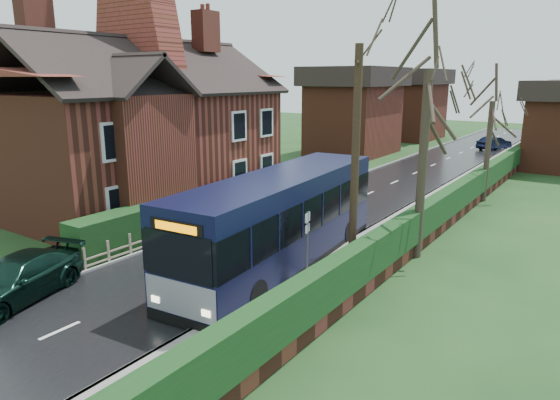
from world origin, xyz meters
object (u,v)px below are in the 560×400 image
Objects in this scene: bus at (280,222)px; telegraph_pole at (355,165)px; car_green at (16,279)px; brick_house at (143,124)px; car_silver at (314,191)px; bus_stop_sign at (307,238)px.

telegraph_pole is at bearing 7.29° from bus.
bus reaches higher than car_green.
telegraph_pole is (13.53, -2.79, -0.45)m from brick_house.
bus is 1.46× the size of telegraph_pole.
bus is at bearing 37.55° from car_green.
bus_stop_sign is (5.50, -9.82, 0.98)m from car_silver.
bus_stop_sign reaches higher than car_silver.
brick_house is 12.44m from car_green.
brick_house is 5.69× the size of bus_stop_sign.
brick_house is at bearing 103.10° from car_green.
car_silver is 11.30m from bus_stop_sign.
brick_house reaches higher than telegraph_pole.
bus reaches higher than car_silver.
brick_house is at bearing 146.57° from bus_stop_sign.
car_green is 11.26m from telegraph_pole.
car_green is (-5.10, -6.99, -1.01)m from bus.
telegraph_pole is (6.30, -8.16, 3.21)m from car_silver.
brick_house reaches higher than bus.
bus_stop_sign reaches higher than car_green.
car_silver is at bearing 36.62° from brick_house.
car_green is (-1.40, -15.72, -0.04)m from car_silver.
telegraph_pole is at bearing 28.11° from car_green.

